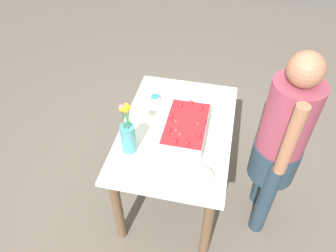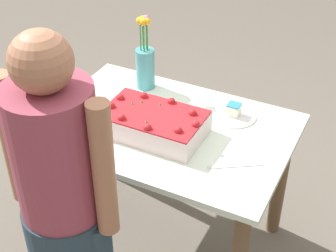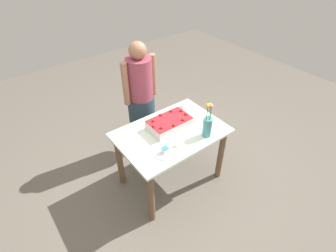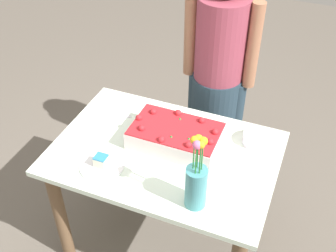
{
  "view_description": "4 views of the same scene",
  "coord_description": "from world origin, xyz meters",
  "px_view_note": "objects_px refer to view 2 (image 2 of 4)",
  "views": [
    {
      "loc": [
        -1.61,
        -0.29,
        2.37
      ],
      "look_at": [
        -0.09,
        0.04,
        0.84
      ],
      "focal_mm": 35.0,
      "sensor_mm": 36.0,
      "label": 1
    },
    {
      "loc": [
        0.86,
        -1.72,
        2.11
      ],
      "look_at": [
        0.03,
        -0.05,
        0.78
      ],
      "focal_mm": 55.0,
      "sensor_mm": 36.0,
      "label": 2
    },
    {
      "loc": [
        1.32,
        1.68,
        2.49
      ],
      "look_at": [
        0.01,
        -0.04,
        0.8
      ],
      "focal_mm": 28.0,
      "sensor_mm": 36.0,
      "label": 3
    },
    {
      "loc": [
        -0.61,
        1.45,
        2.2
      ],
      "look_at": [
        0.02,
        -0.09,
        0.83
      ],
      "focal_mm": 45.0,
      "sensor_mm": 36.0,
      "label": 4
    }
  ],
  "objects_px": {
    "flower_vase": "(145,64)",
    "sheet_cake": "(153,123)",
    "serving_plate_with_slice": "(233,113)",
    "person_standing": "(63,196)",
    "fruit_bowl": "(61,124)",
    "cake_knife": "(235,166)"
  },
  "relations": [
    {
      "from": "flower_vase",
      "to": "sheet_cake",
      "type": "bearing_deg",
      "value": -56.41
    },
    {
      "from": "sheet_cake",
      "to": "serving_plate_with_slice",
      "type": "relative_size",
      "value": 2.08
    },
    {
      "from": "sheet_cake",
      "to": "person_standing",
      "type": "relative_size",
      "value": 0.3
    },
    {
      "from": "flower_vase",
      "to": "person_standing",
      "type": "bearing_deg",
      "value": -78.94
    },
    {
      "from": "serving_plate_with_slice",
      "to": "flower_vase",
      "type": "xyz_separation_m",
      "value": [
        -0.5,
        0.05,
        0.12
      ]
    },
    {
      "from": "fruit_bowl",
      "to": "serving_plate_with_slice",
      "type": "bearing_deg",
      "value": 34.51
    },
    {
      "from": "cake_knife",
      "to": "serving_plate_with_slice",
      "type": "bearing_deg",
      "value": -100.69
    },
    {
      "from": "cake_knife",
      "to": "flower_vase",
      "type": "bearing_deg",
      "value": -64.32
    },
    {
      "from": "serving_plate_with_slice",
      "to": "fruit_bowl",
      "type": "height_order",
      "value": "serving_plate_with_slice"
    },
    {
      "from": "flower_vase",
      "to": "person_standing",
      "type": "relative_size",
      "value": 0.26
    },
    {
      "from": "serving_plate_with_slice",
      "to": "fruit_bowl",
      "type": "xyz_separation_m",
      "value": [
        -0.66,
        -0.45,
        0.01
      ]
    },
    {
      "from": "cake_knife",
      "to": "fruit_bowl",
      "type": "xyz_separation_m",
      "value": [
        -0.8,
        -0.11,
        0.03
      ]
    },
    {
      "from": "cake_knife",
      "to": "fruit_bowl",
      "type": "bearing_deg",
      "value": -24.79
    },
    {
      "from": "fruit_bowl",
      "to": "cake_knife",
      "type": "bearing_deg",
      "value": 7.87
    },
    {
      "from": "serving_plate_with_slice",
      "to": "flower_vase",
      "type": "height_order",
      "value": "flower_vase"
    },
    {
      "from": "sheet_cake",
      "to": "cake_knife",
      "type": "relative_size",
      "value": 1.92
    },
    {
      "from": "serving_plate_with_slice",
      "to": "cake_knife",
      "type": "xyz_separation_m",
      "value": [
        0.14,
        -0.34,
        -0.01
      ]
    },
    {
      "from": "flower_vase",
      "to": "person_standing",
      "type": "xyz_separation_m",
      "value": [
        0.19,
        -0.95,
        -0.02
      ]
    },
    {
      "from": "serving_plate_with_slice",
      "to": "flower_vase",
      "type": "relative_size",
      "value": 0.57
    },
    {
      "from": "serving_plate_with_slice",
      "to": "cake_knife",
      "type": "distance_m",
      "value": 0.37
    },
    {
      "from": "serving_plate_with_slice",
      "to": "person_standing",
      "type": "relative_size",
      "value": 0.15
    },
    {
      "from": "cake_knife",
      "to": "person_standing",
      "type": "distance_m",
      "value": 0.73
    }
  ]
}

